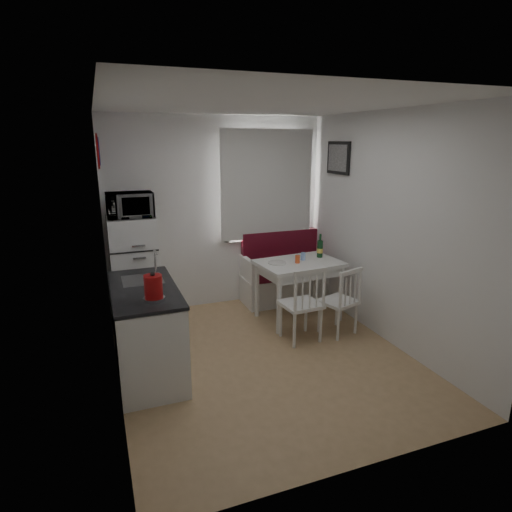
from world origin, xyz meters
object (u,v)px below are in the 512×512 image
Objects in this scene: chair_left at (305,297)px; fridge at (135,272)px; kettle at (153,287)px; wine_bottle at (320,246)px; chair_right at (343,295)px; bench at (289,277)px; kitchen_counter at (146,329)px; microwave at (130,205)px; dining_table at (299,268)px.

chair_left is 0.35× the size of fridge.
wine_bottle is at bearing 26.95° from kettle.
fridge is at bearing 133.37° from chair_right.
kettle is at bearing -140.74° from bench.
kitchen_counter is 2.26m from chair_right.
wine_bottle is (0.16, -0.58, 0.60)m from bench.
microwave reaches higher than chair_left.
wine_bottle is (2.34, -0.42, -0.60)m from microwave.
chair_left is 1.82m from kettle.
kitchen_counter is 1.61m from microwave.
kitchen_counter is 1.76m from chair_left.
chair_left is 1.00× the size of chair_right.
kettle is at bearing -156.65° from dining_table.
kitchen_counter is 2.46× the size of microwave.
chair_right is (0.50, 0.01, -0.04)m from chair_left.
dining_table is 2.07m from fridge.
chair_right is 2.73m from microwave.
bench is 1.28× the size of dining_table.
kettle is (-1.96, -1.07, 0.34)m from dining_table.
dining_table is 0.44m from wine_bottle.
chair_right is 2.31m from kettle.
bench is 2.85× the size of chair_right.
kettle is (-2.15, -1.76, 0.70)m from bench.
dining_table is at bearing -16.01° from fridge.
microwave is at bearing 159.95° from dining_table.
chair_right is 1.57× the size of wine_bottle.
microwave is 1.71× the size of wine_bottle.
chair_left is 2.32m from microwave.
fridge is 2.58× the size of microwave.
kettle is at bearing -82.98° from kitchen_counter.
chair_right is at bearing -28.72° from fridge.
fridge reaches higher than bench.
chair_right is at bearing -3.21° from chair_left.
kitchen_counter reaches higher than wine_bottle.
wine_bottle is (2.36, 0.77, 0.48)m from kitchen_counter.
bench is 2.61× the size of microwave.
kettle is at bearing -88.92° from microwave.
fridge reaches higher than wine_bottle.
wine_bottle is at bearing -11.38° from fridge.
dining_table is 2.26m from kettle.
bench reaches higher than chair_right.
kitchen_counter is at bearing 176.24° from chair_left.
microwave is at bearing 91.08° from kettle.
microwave is at bearing 134.36° from chair_right.
wine_bottle reaches higher than bench.
kettle reaches higher than chair_left.
fridge is (-2.18, -0.11, 0.36)m from bench.
kitchen_counter is 2.59m from bench.
chair_right is at bearing -97.53° from wine_bottle.
dining_table is 3.49× the size of wine_bottle.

